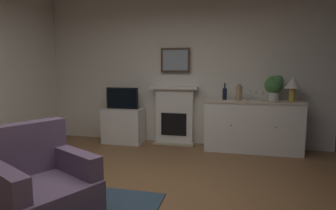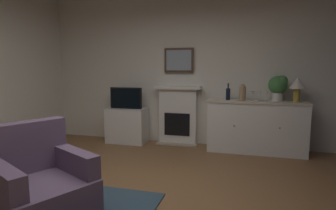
{
  "view_description": "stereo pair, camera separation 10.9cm",
  "coord_description": "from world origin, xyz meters",
  "px_view_note": "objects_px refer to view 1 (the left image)",
  "views": [
    {
      "loc": [
        1.0,
        -2.52,
        1.44
      ],
      "look_at": [
        0.24,
        0.69,
        1.0
      ],
      "focal_mm": 30.08,
      "sensor_mm": 36.0,
      "label": 1
    },
    {
      "loc": [
        1.11,
        -2.5,
        1.44
      ],
      "look_at": [
        0.24,
        0.69,
        1.0
      ],
      "focal_mm": 30.08,
      "sensor_mm": 36.0,
      "label": 2
    }
  ],
  "objects_px": {
    "fireplace_unit": "(175,115)",
    "wine_glass_right": "(262,94)",
    "wine_bottle": "(225,94)",
    "framed_picture": "(175,60)",
    "sideboard_cabinet": "(252,126)",
    "wine_glass_center": "(255,94)",
    "wine_glass_left": "(249,93)",
    "vase_decorative": "(239,92)",
    "table_lamp": "(293,85)",
    "tv_set": "(122,98)",
    "potted_plant_small": "(274,86)",
    "armchair": "(40,184)",
    "tv_cabinet": "(123,126)"
  },
  "relations": [
    {
      "from": "wine_glass_right",
      "to": "tv_set",
      "type": "height_order",
      "value": "tv_set"
    },
    {
      "from": "sideboard_cabinet",
      "to": "vase_decorative",
      "type": "bearing_deg",
      "value": -168.28
    },
    {
      "from": "wine_bottle",
      "to": "tv_cabinet",
      "type": "bearing_deg",
      "value": -179.67
    },
    {
      "from": "wine_glass_center",
      "to": "potted_plant_small",
      "type": "bearing_deg",
      "value": 11.8
    },
    {
      "from": "sideboard_cabinet",
      "to": "wine_glass_center",
      "type": "relative_size",
      "value": 9.92
    },
    {
      "from": "vase_decorative",
      "to": "armchair",
      "type": "xyz_separation_m",
      "value": [
        -1.78,
        -2.79,
        -0.64
      ]
    },
    {
      "from": "fireplace_unit",
      "to": "wine_glass_right",
      "type": "height_order",
      "value": "fireplace_unit"
    },
    {
      "from": "wine_glass_left",
      "to": "tv_set",
      "type": "height_order",
      "value": "tv_set"
    },
    {
      "from": "sideboard_cabinet",
      "to": "tv_cabinet",
      "type": "relative_size",
      "value": 2.18
    },
    {
      "from": "sideboard_cabinet",
      "to": "wine_glass_left",
      "type": "bearing_deg",
      "value": -170.64
    },
    {
      "from": "fireplace_unit",
      "to": "wine_glass_left",
      "type": "xyz_separation_m",
      "value": [
        1.32,
        -0.19,
        0.46
      ]
    },
    {
      "from": "wine_glass_left",
      "to": "vase_decorative",
      "type": "bearing_deg",
      "value": -167.11
    },
    {
      "from": "tv_cabinet",
      "to": "vase_decorative",
      "type": "bearing_deg",
      "value": -1.74
    },
    {
      "from": "sideboard_cabinet",
      "to": "wine_glass_center",
      "type": "xyz_separation_m",
      "value": [
        0.03,
        -0.02,
        0.56
      ]
    },
    {
      "from": "framed_picture",
      "to": "sideboard_cabinet",
      "type": "height_order",
      "value": "framed_picture"
    },
    {
      "from": "wine_bottle",
      "to": "wine_glass_right",
      "type": "distance_m",
      "value": 0.63
    },
    {
      "from": "framed_picture",
      "to": "table_lamp",
      "type": "relative_size",
      "value": 1.37
    },
    {
      "from": "wine_glass_left",
      "to": "vase_decorative",
      "type": "distance_m",
      "value": 0.17
    },
    {
      "from": "fireplace_unit",
      "to": "wine_glass_right",
      "type": "distance_m",
      "value": 1.62
    },
    {
      "from": "table_lamp",
      "to": "vase_decorative",
      "type": "xyz_separation_m",
      "value": [
        -0.85,
        -0.05,
        -0.14
      ]
    },
    {
      "from": "wine_glass_left",
      "to": "table_lamp",
      "type": "bearing_deg",
      "value": 1.1
    },
    {
      "from": "table_lamp",
      "to": "vase_decorative",
      "type": "height_order",
      "value": "table_lamp"
    },
    {
      "from": "sideboard_cabinet",
      "to": "potted_plant_small",
      "type": "distance_m",
      "value": 0.77
    },
    {
      "from": "wine_bottle",
      "to": "tv_cabinet",
      "type": "distance_m",
      "value": 2.01
    },
    {
      "from": "potted_plant_small",
      "to": "wine_glass_left",
      "type": "bearing_deg",
      "value": -171.89
    },
    {
      "from": "potted_plant_small",
      "to": "vase_decorative",
      "type": "bearing_deg",
      "value": -170.53
    },
    {
      "from": "tv_set",
      "to": "wine_glass_center",
      "type": "bearing_deg",
      "value": -0.22
    },
    {
      "from": "tv_cabinet",
      "to": "armchair",
      "type": "relative_size",
      "value": 0.7
    },
    {
      "from": "wine_bottle",
      "to": "wine_glass_right",
      "type": "relative_size",
      "value": 1.76
    },
    {
      "from": "wine_glass_center",
      "to": "armchair",
      "type": "relative_size",
      "value": 0.15
    },
    {
      "from": "framed_picture",
      "to": "tv_cabinet",
      "type": "height_order",
      "value": "framed_picture"
    },
    {
      "from": "wine_bottle",
      "to": "table_lamp",
      "type": "bearing_deg",
      "value": -1.36
    },
    {
      "from": "table_lamp",
      "to": "tv_cabinet",
      "type": "xyz_separation_m",
      "value": [
        -2.99,
        0.02,
        -0.83
      ]
    },
    {
      "from": "wine_bottle",
      "to": "framed_picture",
      "type": "bearing_deg",
      "value": 167.96
    },
    {
      "from": "table_lamp",
      "to": "wine_glass_center",
      "type": "relative_size",
      "value": 2.42
    },
    {
      "from": "tv_set",
      "to": "armchair",
      "type": "xyz_separation_m",
      "value": [
        0.36,
        -2.83,
        -0.48
      ]
    },
    {
      "from": "wine_glass_left",
      "to": "wine_glass_right",
      "type": "bearing_deg",
      "value": -8.48
    },
    {
      "from": "wine_bottle",
      "to": "wine_glass_right",
      "type": "xyz_separation_m",
      "value": [
        0.62,
        -0.07,
        0.01
      ]
    },
    {
      "from": "wine_glass_center",
      "to": "sideboard_cabinet",
      "type": "bearing_deg",
      "value": 149.39
    },
    {
      "from": "tv_cabinet",
      "to": "sideboard_cabinet",
      "type": "bearing_deg",
      "value": -0.36
    },
    {
      "from": "sideboard_cabinet",
      "to": "vase_decorative",
      "type": "height_order",
      "value": "vase_decorative"
    },
    {
      "from": "armchair",
      "to": "table_lamp",
      "type": "bearing_deg",
      "value": 47.2
    },
    {
      "from": "tv_set",
      "to": "potted_plant_small",
      "type": "relative_size",
      "value": 1.44
    },
    {
      "from": "armchair",
      "to": "tv_cabinet",
      "type": "bearing_deg",
      "value": 97.22
    },
    {
      "from": "vase_decorative",
      "to": "potted_plant_small",
      "type": "relative_size",
      "value": 0.65
    },
    {
      "from": "table_lamp",
      "to": "wine_glass_left",
      "type": "relative_size",
      "value": 2.42
    },
    {
      "from": "framed_picture",
      "to": "potted_plant_small",
      "type": "xyz_separation_m",
      "value": [
        1.73,
        -0.18,
        -0.44
      ]
    },
    {
      "from": "wine_glass_left",
      "to": "potted_plant_small",
      "type": "xyz_separation_m",
      "value": [
        0.41,
        0.06,
        0.13
      ]
    },
    {
      "from": "wine_glass_left",
      "to": "armchair",
      "type": "relative_size",
      "value": 0.15
    },
    {
      "from": "vase_decorative",
      "to": "tv_cabinet",
      "type": "height_order",
      "value": "vase_decorative"
    }
  ]
}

